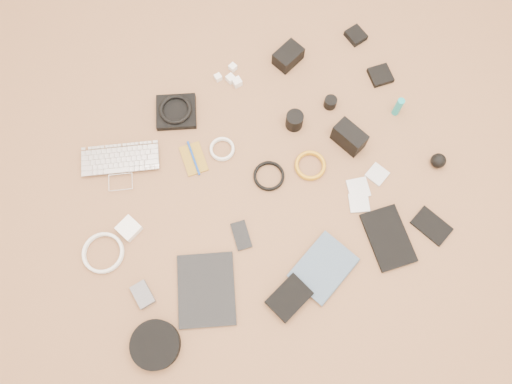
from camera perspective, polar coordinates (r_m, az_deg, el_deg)
name	(u,v)px	position (r m, az deg, el deg)	size (l,w,h in m)	color
laptop	(121,170)	(2.04, -15.19, 2.48)	(0.31, 0.21, 0.02)	silver
headphone_pouch	(176,112)	(2.09, -9.10, 9.03)	(0.16, 0.15, 0.03)	black
headphones	(175,109)	(2.07, -9.19, 9.31)	(0.13, 0.13, 0.02)	black
charger_a	(218,77)	(2.15, -4.36, 12.93)	(0.03, 0.03, 0.03)	white
charger_b	(231,79)	(2.14, -2.92, 12.81)	(0.03, 0.03, 0.03)	white
charger_c	(233,67)	(2.17, -2.66, 14.05)	(0.03, 0.03, 0.03)	white
charger_d	(237,82)	(2.13, -2.17, 12.43)	(0.03, 0.03, 0.03)	white
dslr_camera	(288,56)	(2.18, 3.70, 15.21)	(0.12, 0.08, 0.07)	black
lens_pouch	(356,35)	(2.30, 11.33, 17.14)	(0.07, 0.08, 0.03)	black
notebook_olive	(194,159)	(2.01, -7.13, 3.79)	(0.08, 0.13, 0.01)	olive
pen_blue	(193,158)	(2.00, -7.16, 3.87)	(0.01, 0.01, 0.15)	#143EA4
cable_white_a	(222,150)	(2.01, -3.88, 4.86)	(0.10, 0.10, 0.01)	white
lens_a	(294,121)	(2.03, 4.41, 8.15)	(0.07, 0.07, 0.07)	black
lens_b	(330,102)	(2.10, 8.49, 10.09)	(0.05, 0.05, 0.05)	black
card_reader	(380,75)	(2.22, 14.03, 12.81)	(0.09, 0.09, 0.02)	black
power_brick	(129,228)	(1.95, -14.32, -4.05)	(0.07, 0.07, 0.03)	white
cable_white_b	(104,253)	(1.96, -17.02, -6.70)	(0.16, 0.16, 0.01)	white
cable_black	(269,176)	(1.96, 1.48, 1.79)	(0.12, 0.12, 0.01)	black
cable_yellow	(310,166)	(1.99, 6.19, 2.96)	(0.12, 0.12, 0.01)	#C98B17
flash	(349,137)	(2.01, 10.60, 6.17)	(0.07, 0.13, 0.10)	black
lens_cleaner	(398,107)	(2.11, 15.93, 9.35)	(0.03, 0.03, 0.10)	teal
battery_charger	(143,295)	(1.89, -12.81, -11.37)	(0.06, 0.09, 0.03)	slate
tablet	(206,290)	(1.87, -5.70, -11.05)	(0.21, 0.27, 0.01)	black
phone	(241,235)	(1.90, -1.69, -4.98)	(0.06, 0.11, 0.01)	black
filter_case_left	(359,203)	(1.97, 11.69, -1.22)	(0.08, 0.08, 0.01)	silver
filter_case_mid	(358,188)	(1.99, 11.61, 0.42)	(0.08, 0.08, 0.01)	silver
filter_case_right	(377,174)	(2.02, 13.68, 1.98)	(0.07, 0.07, 0.01)	silver
air_blower	(438,161)	(2.09, 20.11, 3.37)	(0.06, 0.06, 0.06)	black
headphone_case	(155,345)	(1.86, -11.42, -16.75)	(0.17, 0.17, 0.05)	black
drive_case	(289,298)	(1.85, 3.81, -11.98)	(0.15, 0.11, 0.04)	black
paperback	(341,283)	(1.88, 9.73, -10.21)	(0.17, 0.23, 0.02)	#425871
notebook_black_a	(388,238)	(1.95, 14.88, -5.08)	(0.14, 0.23, 0.02)	black
notebook_black_b	(432,226)	(2.02, 19.43, -3.67)	(0.09, 0.14, 0.01)	black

